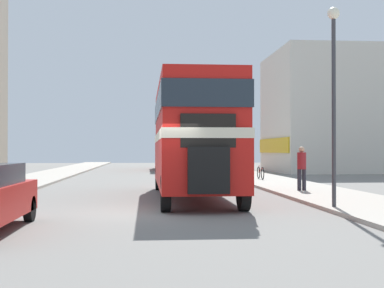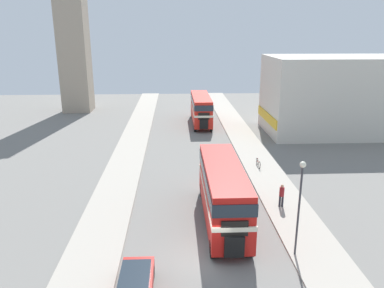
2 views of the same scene
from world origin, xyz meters
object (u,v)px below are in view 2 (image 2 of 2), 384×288
double_decker_bus (223,189)px  bicycle_on_pavement (258,163)px  bus_distant (201,107)px  pedestrian_walking (282,194)px  car_parked_near (135,288)px  street_lamp (300,195)px

double_decker_bus → bicycle_on_pavement: 11.71m
bus_distant → pedestrian_walking: 27.37m
car_parked_near → bicycle_on_pavement: size_ratio=2.59×
pedestrian_walking → bicycle_on_pavement: 8.68m
double_decker_bus → street_lamp: street_lamp is taller
bicycle_on_pavement → car_parked_near: bearing=-119.0°
bicycle_on_pavement → street_lamp: 15.35m
bus_distant → street_lamp: size_ratio=1.85×
bus_distant → car_parked_near: bearing=-99.0°
car_parked_near → street_lamp: size_ratio=0.78×
double_decker_bus → pedestrian_walking: bearing=21.2°
pedestrian_walking → bicycle_on_pavement: size_ratio=1.02×
double_decker_bus → car_parked_near: bearing=-124.0°
bicycle_on_pavement → street_lamp: street_lamp is taller
double_decker_bus → car_parked_near: 9.66m
car_parked_near → double_decker_bus: bearing=56.0°
bus_distant → street_lamp: 33.48m
street_lamp → pedestrian_walking: bearing=81.9°
car_parked_near → pedestrian_walking: 13.94m
pedestrian_walking → street_lamp: 6.92m
pedestrian_walking → bicycle_on_pavement: (0.16, 8.65, -0.66)m
pedestrian_walking → street_lamp: bearing=-98.1°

